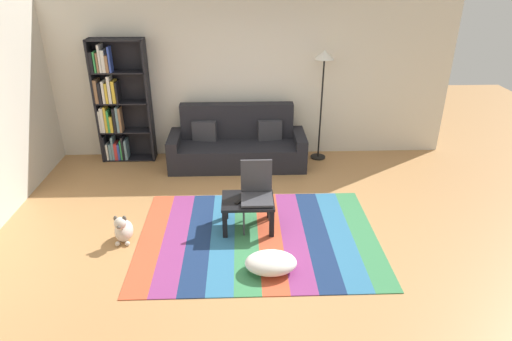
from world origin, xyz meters
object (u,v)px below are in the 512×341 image
object	(u,v)px
dog	(123,230)
standing_lamp	(324,69)
coffee_table	(248,205)
bookshelf	(116,105)
pouf	(271,263)
couch	(237,145)
tv_remote	(239,201)
folding_chair	(257,189)

from	to	relation	value
dog	standing_lamp	xyz separation A→B (m)	(2.83, 2.45, 1.40)
coffee_table	dog	distance (m)	1.58
bookshelf	pouf	bearing A→B (deg)	-53.22
couch	tv_remote	world-z (taller)	couch
dog	folding_chair	bearing A→B (deg)	10.37
coffee_table	tv_remote	xyz separation A→B (m)	(-0.11, -0.06, 0.09)
couch	tv_remote	distance (m)	2.06
pouf	dog	size ratio (longest dim) A/B	1.47
standing_lamp	bookshelf	bearing A→B (deg)	178.73
couch	pouf	world-z (taller)	couch
pouf	dog	world-z (taller)	dog
dog	tv_remote	xyz separation A→B (m)	(1.44, 0.19, 0.27)
tv_remote	bookshelf	bearing A→B (deg)	166.79
couch	folding_chair	xyz separation A→B (m)	(0.25, -1.94, 0.20)
couch	dog	distance (m)	2.65
standing_lamp	folding_chair	distance (m)	2.65
dog	couch	bearing A→B (deg)	57.83
coffee_table	tv_remote	world-z (taller)	tv_remote
pouf	dog	bearing A→B (deg)	159.47
coffee_table	couch	bearing A→B (deg)	94.00
pouf	folding_chair	bearing A→B (deg)	97.24
bookshelf	coffee_table	bearing A→B (deg)	-46.65
bookshelf	tv_remote	xyz separation A→B (m)	(2.04, -2.34, -0.56)
bookshelf	coffee_table	world-z (taller)	bookshelf
dog	standing_lamp	bearing A→B (deg)	40.87
folding_chair	coffee_table	bearing A→B (deg)	-107.35
bookshelf	dog	distance (m)	2.72
bookshelf	standing_lamp	world-z (taller)	bookshelf
pouf	folding_chair	size ratio (longest dim) A/B	0.65
bookshelf	coffee_table	size ratio (longest dim) A/B	3.09
standing_lamp	tv_remote	size ratio (longest dim) A/B	12.47
couch	dog	world-z (taller)	couch
pouf	couch	bearing A→B (deg)	97.39
pouf	standing_lamp	xyz separation A→B (m)	(1.04, 3.12, 1.44)
coffee_table	folding_chair	bearing A→B (deg)	26.29
tv_remote	coffee_table	bearing A→B (deg)	64.78
folding_chair	tv_remote	bearing A→B (deg)	-105.95
folding_chair	standing_lamp	bearing A→B (deg)	107.84
couch	dog	bearing A→B (deg)	-122.17
dog	folding_chair	distance (m)	1.73
couch	pouf	distance (m)	2.94
coffee_table	folding_chair	world-z (taller)	folding_chair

